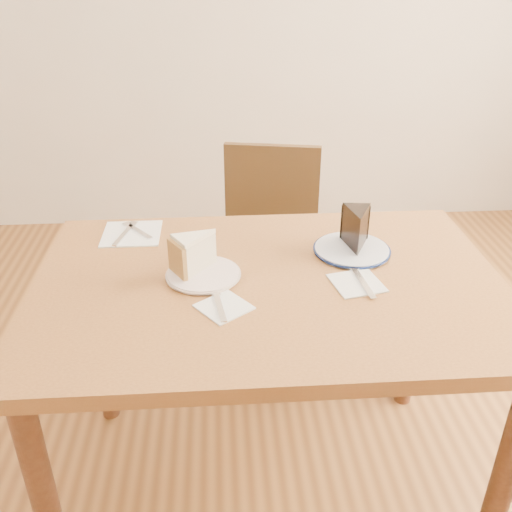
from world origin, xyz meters
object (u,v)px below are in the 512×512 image
object	(u,v)px
plate_navy	(352,250)
chocolate_cake	(357,231)
carrot_cake	(198,253)
plate_cream	(203,274)
table	(269,312)
chair_far	(268,253)

from	to	relation	value
plate_navy	chocolate_cake	distance (m)	0.06
carrot_cake	plate_cream	bearing A→B (deg)	-4.75
table	chocolate_cake	distance (m)	0.33
chair_far	plate_cream	xyz separation A→B (m)	(-0.22, -0.61, 0.28)
chair_far	plate_navy	xyz separation A→B (m)	(0.19, -0.51, 0.28)
table	chair_far	bearing A→B (deg)	85.14
table	carrot_cake	size ratio (longest dim) A/B	10.90
table	carrot_cake	distance (m)	0.24
plate_cream	chocolate_cake	xyz separation A→B (m)	(0.42, 0.11, 0.06)
plate_cream	chocolate_cake	size ratio (longest dim) A/B	1.70
chair_far	chocolate_cake	distance (m)	0.64
chair_far	carrot_cake	xyz separation A→B (m)	(-0.24, -0.59, 0.33)
plate_cream	carrot_cake	bearing A→B (deg)	116.11
chair_far	plate_navy	size ratio (longest dim) A/B	4.19
chocolate_cake	carrot_cake	bearing A→B (deg)	18.54
plate_navy	carrot_cake	xyz separation A→B (m)	(-0.42, -0.08, 0.05)
plate_navy	carrot_cake	bearing A→B (deg)	-168.98
chair_far	carrot_cake	size ratio (longest dim) A/B	7.79
table	chocolate_cake	xyz separation A→B (m)	(0.25, 0.14, 0.16)
chocolate_cake	table	bearing A→B (deg)	36.58
table	plate_navy	bearing A→B (deg)	29.64
plate_navy	carrot_cake	distance (m)	0.43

